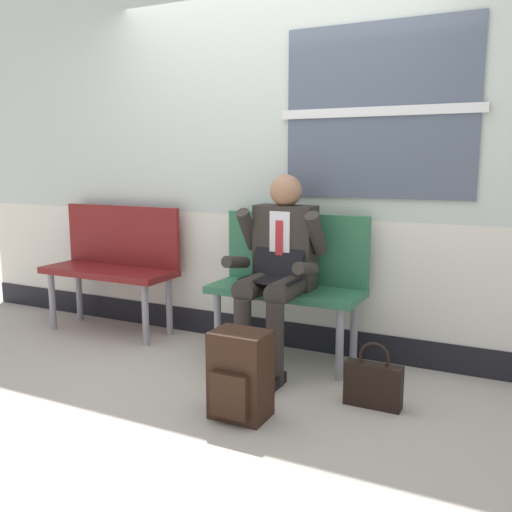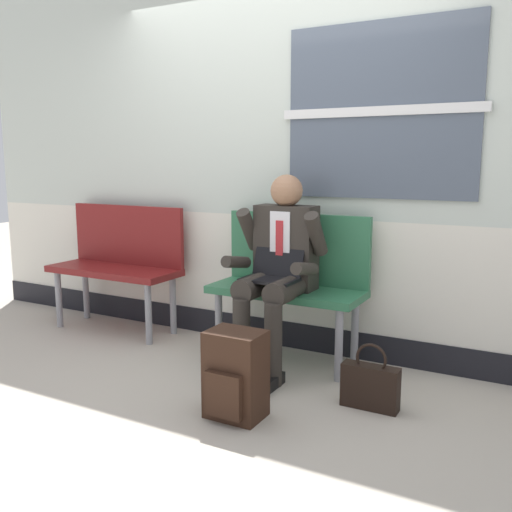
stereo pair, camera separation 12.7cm
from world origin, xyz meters
name	(u,v)px [view 1 (the left image)]	position (x,y,z in m)	size (l,w,h in m)	color
ground_plane	(236,368)	(0.00, 0.00, 0.00)	(18.00, 18.00, 0.00)	#B2A899
station_wall	(277,135)	(0.01, 0.62, 1.53)	(5.73, 0.16, 3.09)	beige
bench_with_person	(290,276)	(0.23, 0.34, 0.58)	(1.03, 0.42, 1.00)	#2D6B47
bench_empty	(114,259)	(-1.28, 0.34, 0.58)	(1.09, 0.42, 0.99)	maroon
person_seated	(277,266)	(0.23, 0.14, 0.68)	(0.57, 0.70, 1.26)	#2D2823
backpack	(240,376)	(0.36, -0.61, 0.23)	(0.30, 0.26, 0.47)	#331E14
handbag	(373,384)	(0.96, -0.17, 0.13)	(0.32, 0.10, 0.37)	black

